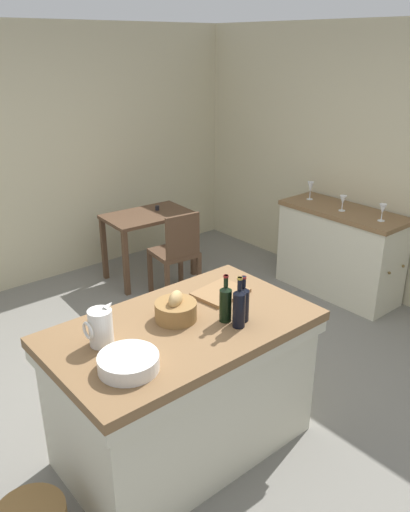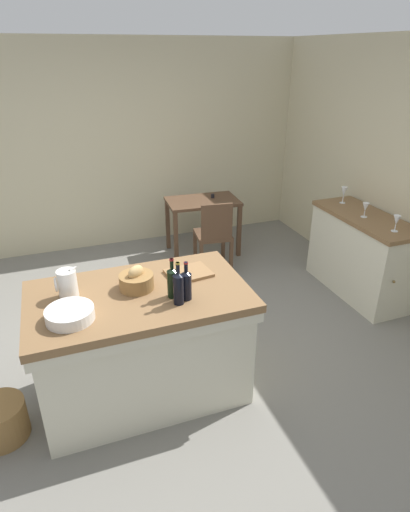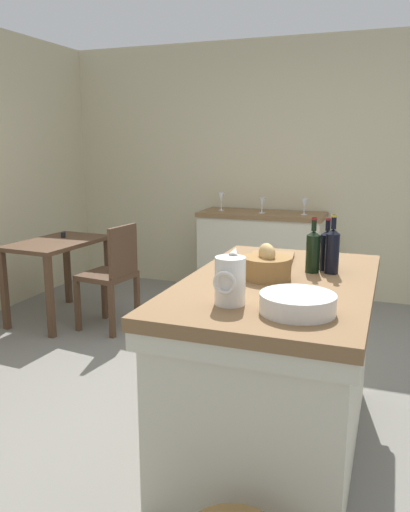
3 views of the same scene
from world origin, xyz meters
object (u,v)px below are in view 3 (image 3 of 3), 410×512
at_px(island_table, 276,358).
at_px(wine_bottle_amber, 313,250).
at_px(side_cabinet, 261,256).
at_px(wine_glass_middle, 221,198).
at_px(wine_bottle_green, 332,250).
at_px(wine_glass_left, 262,203).
at_px(writing_desk, 58,254).
at_px(wine_glass_far_left, 304,204).
at_px(wash_bowl, 298,303).
at_px(cutting_board, 271,258).
at_px(wooden_chair, 112,273).
at_px(bread_basket, 267,266).
at_px(pitcher, 230,280).
at_px(wine_bottle_dark, 327,249).

height_order(island_table, wine_bottle_amber, wine_bottle_amber).
bearing_deg(side_cabinet, wine_glass_middle, 88.55).
height_order(wine_bottle_green, wine_glass_left, wine_bottle_green).
relative_size(writing_desk, wine_glass_far_left, 5.88).
bearing_deg(writing_desk, wine_glass_left, -52.52).
xyz_separation_m(wash_bowl, cutting_board, (0.89, 0.31, -0.03)).
bearing_deg(wooden_chair, wine_bottle_green, -117.56).
relative_size(wash_bowl, bread_basket, 1.25).
xyz_separation_m(island_table, wash_bowl, (-0.47, -0.18, 0.46)).
distance_m(writing_desk, wine_bottle_green, 2.76).
bearing_deg(wine_glass_middle, pitcher, -160.82).
bearing_deg(island_table, wooden_chair, 53.96).
bearing_deg(pitcher, island_table, -13.34).
relative_size(island_table, side_cabinet, 1.22).
xyz_separation_m(wash_bowl, wine_glass_middle, (3.04, 1.34, 0.08)).
bearing_deg(bread_basket, pitcher, 174.46).
bearing_deg(side_cabinet, wash_bowl, -163.38).
bearing_deg(wine_bottle_dark, cutting_board, 70.22).
height_order(bread_basket, wine_bottle_dark, wine_bottle_dark).
xyz_separation_m(island_table, wooden_chair, (1.23, 1.69, 0.01)).
relative_size(writing_desk, cutting_board, 2.89).
relative_size(side_cabinet, wine_glass_far_left, 7.97).
xyz_separation_m(pitcher, wine_glass_left, (2.96, 0.60, -0.01)).
xyz_separation_m(side_cabinet, wine_bottle_green, (-2.33, -0.95, 0.58)).
bearing_deg(wine_bottle_dark, bread_basket, 138.92).
relative_size(wooden_chair, bread_basket, 3.70).
height_order(writing_desk, cutting_board, cutting_board).
height_order(wash_bowl, wine_bottle_dark, wine_bottle_dark).
bearing_deg(side_cabinet, wine_glass_far_left, -94.53).
height_order(wooden_chair, wine_glass_middle, wine_glass_middle).
distance_m(wooden_chair, wine_glass_middle, 1.53).
distance_m(wine_bottle_dark, wine_glass_middle, 2.64).
relative_size(cutting_board, wine_bottle_amber, 1.11).
bearing_deg(bread_basket, side_cabinet, 14.53).
bearing_deg(cutting_board, pitcher, -178.26).
height_order(bread_basket, wine_glass_middle, bread_basket).
bearing_deg(wash_bowl, wine_glass_left, 16.71).
relative_size(cutting_board, wine_glass_left, 2.14).
height_order(island_table, side_cabinet, island_table).
bearing_deg(wine_bottle_dark, wine_bottle_amber, 143.85).
xyz_separation_m(writing_desk, wine_glass_middle, (1.27, -1.12, 0.41)).
relative_size(island_table, wine_glass_left, 10.28).
relative_size(pitcher, wine_glass_left, 1.63).
height_order(island_table, wine_glass_middle, wine_glass_middle).
xyz_separation_m(wash_bowl, bread_basket, (0.48, 0.24, 0.03)).
relative_size(wine_glass_far_left, wine_glass_left, 1.06).
height_order(wash_bowl, wine_glass_middle, wine_glass_middle).
distance_m(side_cabinet, wine_bottle_green, 2.58).
distance_m(wine_bottle_green, wine_glass_far_left, 2.35).
distance_m(cutting_board, wine_glass_middle, 2.38).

